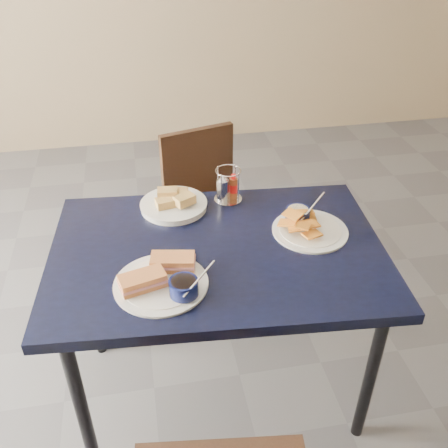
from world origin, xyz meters
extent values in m
plane|color=#4D4D51|center=(0.00, 0.00, 0.00)|extent=(6.00, 6.00, 0.00)
cube|color=black|center=(-0.10, -0.05, 0.73)|extent=(1.21, 0.86, 0.04)
cylinder|color=black|center=(-0.60, -0.35, 0.35)|extent=(0.04, 0.04, 0.71)
cylinder|color=black|center=(0.40, -0.35, 0.35)|extent=(0.04, 0.04, 0.71)
cylinder|color=black|center=(-0.60, 0.26, 0.35)|extent=(0.04, 0.04, 0.71)
cylinder|color=black|center=(0.40, 0.26, 0.35)|extent=(0.04, 0.04, 0.71)
cube|color=black|center=(-0.01, 0.67, 0.39)|extent=(0.46, 0.45, 0.04)
cylinder|color=black|center=(-0.16, 0.53, 0.19)|extent=(0.03, 0.03, 0.37)
cylinder|color=black|center=(0.15, 0.53, 0.19)|extent=(0.03, 0.03, 0.37)
cylinder|color=black|center=(-0.16, 0.82, 0.19)|extent=(0.03, 0.03, 0.37)
cylinder|color=black|center=(0.15, 0.82, 0.19)|extent=(0.03, 0.03, 0.37)
cube|color=black|center=(-0.01, 0.84, 0.61)|extent=(0.38, 0.14, 0.40)
cylinder|color=white|center=(-0.31, -0.20, 0.75)|extent=(0.30, 0.30, 0.01)
cylinder|color=white|center=(-0.31, -0.20, 0.76)|extent=(0.24, 0.24, 0.00)
cube|color=#CE8149|center=(-0.36, -0.21, 0.78)|extent=(0.15, 0.10, 0.04)
cube|color=tan|center=(-0.36, -0.21, 0.78)|extent=(0.16, 0.11, 0.01)
cube|color=#CE8149|center=(-0.26, -0.14, 0.78)|extent=(0.15, 0.09, 0.04)
cube|color=tan|center=(-0.26, -0.14, 0.78)|extent=(0.16, 0.10, 0.01)
cylinder|color=#0A103C|center=(-0.24, -0.27, 0.79)|extent=(0.09, 0.09, 0.05)
cylinder|color=black|center=(-0.24, -0.27, 0.80)|extent=(0.08, 0.08, 0.01)
cylinder|color=silver|center=(-0.20, -0.29, 0.83)|extent=(0.11, 0.07, 0.08)
cylinder|color=white|center=(0.24, -0.01, 0.75)|extent=(0.27, 0.27, 0.01)
cylinder|color=white|center=(0.24, -0.01, 0.76)|extent=(0.22, 0.22, 0.00)
cube|color=orange|center=(0.25, 0.05, 0.76)|extent=(0.07, 0.06, 0.02)
cube|color=orange|center=(0.21, -0.01, 0.77)|extent=(0.07, 0.05, 0.02)
cube|color=orange|center=(0.18, -0.02, 0.77)|extent=(0.06, 0.07, 0.03)
cube|color=orange|center=(0.16, 0.01, 0.78)|extent=(0.08, 0.07, 0.02)
cube|color=orange|center=(0.23, -0.07, 0.78)|extent=(0.08, 0.06, 0.01)
cube|color=orange|center=(0.22, -0.01, 0.79)|extent=(0.08, 0.06, 0.01)
cube|color=orange|center=(0.24, 0.05, 0.79)|extent=(0.07, 0.05, 0.02)
cube|color=orange|center=(0.23, -0.03, 0.80)|extent=(0.07, 0.06, 0.01)
cube|color=orange|center=(0.20, -0.05, 0.80)|extent=(0.07, 0.08, 0.02)
cube|color=orange|center=(0.21, 0.04, 0.80)|extent=(0.08, 0.07, 0.02)
cube|color=orange|center=(0.18, 0.02, 0.81)|extent=(0.07, 0.08, 0.02)
cylinder|color=#0A103C|center=(0.21, 0.05, 0.79)|extent=(0.09, 0.09, 0.05)
cylinder|color=beige|center=(0.21, 0.05, 0.80)|extent=(0.08, 0.08, 0.01)
cylinder|color=silver|center=(0.26, 0.03, 0.83)|extent=(0.11, 0.07, 0.08)
cylinder|color=white|center=(-0.22, 0.24, 0.76)|extent=(0.25, 0.25, 0.02)
cylinder|color=white|center=(-0.22, 0.24, 0.77)|extent=(0.21, 0.21, 0.00)
cube|color=tan|center=(-0.25, 0.22, 0.79)|extent=(0.08, 0.06, 0.03)
cube|color=tan|center=(-0.20, 0.27, 0.79)|extent=(0.09, 0.07, 0.03)
cube|color=tan|center=(-0.18, 0.21, 0.80)|extent=(0.09, 0.08, 0.03)
cube|color=tan|center=(-0.24, 0.26, 0.81)|extent=(0.08, 0.06, 0.03)
cylinder|color=silver|center=(-0.01, 0.26, 0.75)|extent=(0.11, 0.11, 0.01)
cylinder|color=silver|center=(0.03, 0.29, 0.82)|extent=(0.00, 0.01, 0.13)
cylinder|color=silver|center=(-0.04, 0.29, 0.82)|extent=(0.01, 0.01, 0.13)
cylinder|color=silver|center=(-0.04, 0.22, 0.82)|extent=(0.01, 0.01, 0.13)
cylinder|color=silver|center=(0.03, 0.22, 0.82)|extent=(0.00, 0.01, 0.13)
torus|color=silver|center=(-0.01, 0.26, 0.88)|extent=(0.10, 0.10, 0.00)
cylinder|color=silver|center=(-0.03, 0.26, 0.80)|extent=(0.05, 0.05, 0.08)
cone|color=silver|center=(-0.03, 0.26, 0.85)|extent=(0.04, 0.04, 0.02)
cylinder|color=brown|center=(0.02, 0.26, 0.80)|extent=(0.03, 0.03, 0.08)
cylinder|color=#A50B09|center=(0.02, 0.26, 0.80)|extent=(0.03, 0.03, 0.03)
cylinder|color=#A50B09|center=(0.02, 0.26, 0.85)|extent=(0.02, 0.02, 0.02)
camera|label=1|loc=(-0.33, -1.40, 1.79)|focal=40.00mm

